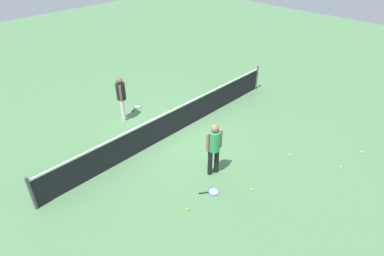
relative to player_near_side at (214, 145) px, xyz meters
The scene contains 11 objects.
ground_plane 2.69m from the player_near_side, 74.12° to the left, with size 40.00×40.00×0.00m, color #4C7A4C.
court_net 2.54m from the player_near_side, 74.12° to the left, with size 10.09×0.09×1.07m.
player_near_side is the anchor object (origin of this frame).
player_far_side 4.49m from the player_near_side, 89.67° to the left, with size 0.47×0.48×1.70m.
tennis_racket_near_player 1.30m from the player_near_side, 139.32° to the right, with size 0.57×0.48×0.03m.
tennis_racket_far_player 5.05m from the player_near_side, 79.15° to the left, with size 0.61×0.41×0.03m.
tennis_ball_near_player 5.08m from the player_near_side, 34.80° to the right, with size 0.07×0.07×0.07m, color #C6E033.
tennis_ball_by_net 1.63m from the player_near_side, 82.08° to the right, with size 0.07×0.07×0.07m, color #C6E033.
tennis_ball_midcourt 4.06m from the player_near_side, 42.78° to the right, with size 0.07×0.07×0.07m, color #C6E033.
tennis_ball_baseline 1.93m from the player_near_side, 162.30° to the right, with size 0.07×0.07×0.07m, color #C6E033.
tennis_ball_stray_left 2.83m from the player_near_side, 28.30° to the right, with size 0.07×0.07×0.07m, color #C6E033.
Camera 1 is at (-6.55, -7.19, 6.44)m, focal length 30.59 mm.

